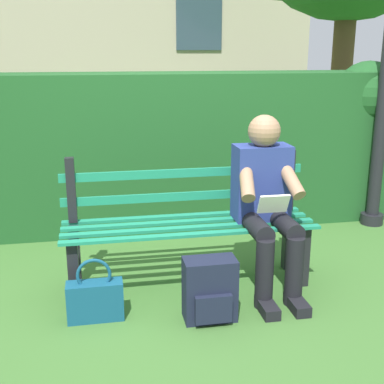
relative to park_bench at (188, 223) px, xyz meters
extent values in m
plane|color=#3D6B2D|center=(0.00, 0.06, -0.44)|extent=(60.00, 60.00, 0.00)
cube|color=black|center=(-0.78, 0.20, -0.22)|extent=(0.07, 0.07, 0.44)
cube|color=black|center=(0.78, 0.20, -0.22)|extent=(0.07, 0.07, 0.44)
cube|color=black|center=(-0.78, -0.09, -0.22)|extent=(0.07, 0.07, 0.44)
cube|color=black|center=(0.78, -0.09, -0.22)|extent=(0.07, 0.07, 0.44)
cube|color=#1E8460|center=(0.00, -0.14, 0.01)|extent=(1.72, 0.06, 0.02)
cube|color=#1E8460|center=(0.00, -0.01, 0.01)|extent=(1.72, 0.06, 0.02)
cube|color=#1E8460|center=(0.00, 0.12, 0.01)|extent=(1.72, 0.06, 0.02)
cube|color=#1E8460|center=(0.00, 0.25, 0.01)|extent=(1.72, 0.06, 0.02)
cube|color=black|center=(-0.78, -0.13, 0.25)|extent=(0.06, 0.06, 0.45)
cube|color=black|center=(0.78, -0.13, 0.25)|extent=(0.06, 0.06, 0.45)
cube|color=#1E8460|center=(0.00, -0.13, 0.16)|extent=(1.72, 0.02, 0.06)
cube|color=#1E8460|center=(0.00, -0.13, 0.33)|extent=(1.72, 0.02, 0.06)
cube|color=navy|center=(-0.51, 0.04, 0.28)|extent=(0.38, 0.22, 0.52)
sphere|color=#A57A5B|center=(-0.51, 0.06, 0.64)|extent=(0.22, 0.22, 0.22)
cylinder|color=black|center=(-0.61, 0.25, 0.04)|extent=(0.13, 0.42, 0.13)
cylinder|color=black|center=(-0.41, 0.25, 0.04)|extent=(0.13, 0.42, 0.13)
cylinder|color=black|center=(-0.61, 0.46, -0.21)|extent=(0.12, 0.12, 0.46)
cylinder|color=black|center=(-0.41, 0.46, -0.21)|extent=(0.12, 0.12, 0.46)
cube|color=black|center=(-0.61, 0.54, -0.40)|extent=(0.10, 0.24, 0.07)
cube|color=black|center=(-0.41, 0.54, -0.40)|extent=(0.10, 0.24, 0.07)
cylinder|color=#A57A5B|center=(-0.66, 0.18, 0.34)|extent=(0.14, 0.32, 0.26)
cylinder|color=#A57A5B|center=(-0.36, 0.18, 0.34)|extent=(0.14, 0.32, 0.26)
cube|color=white|center=(-0.51, 0.30, 0.20)|extent=(0.20, 0.07, 0.13)
cube|color=#1E5123|center=(-0.39, -1.34, 0.26)|extent=(5.30, 0.70, 1.41)
sphere|color=#1E5123|center=(-1.98, -1.24, 0.76)|extent=(0.63, 0.63, 0.63)
sphere|color=#1E5123|center=(0.94, -1.41, 0.69)|extent=(0.56, 0.56, 0.56)
cube|color=#334756|center=(-1.47, -6.84, 1.77)|extent=(0.90, 0.04, 1.20)
cube|color=#191E33|center=(-0.04, 0.54, -0.24)|extent=(0.32, 0.18, 0.39)
cube|color=#191E33|center=(-0.04, 0.64, -0.32)|extent=(0.22, 0.04, 0.17)
cylinder|color=#191E33|center=(-0.13, 0.43, -0.22)|extent=(0.04, 0.04, 0.24)
cylinder|color=#191E33|center=(0.06, 0.43, -0.22)|extent=(0.04, 0.04, 0.24)
cube|color=navy|center=(0.65, 0.42, -0.32)|extent=(0.34, 0.12, 0.24)
torus|color=navy|center=(0.65, 0.42, -0.14)|extent=(0.21, 0.02, 0.21)
cylinder|color=brown|center=(-2.88, -3.60, 0.90)|extent=(0.30, 0.30, 2.67)
cylinder|color=black|center=(-1.95, -0.91, -0.39)|extent=(0.21, 0.21, 0.10)
camera|label=1|loc=(0.59, 3.27, 1.16)|focal=47.29mm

